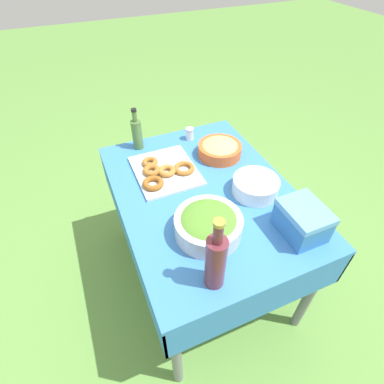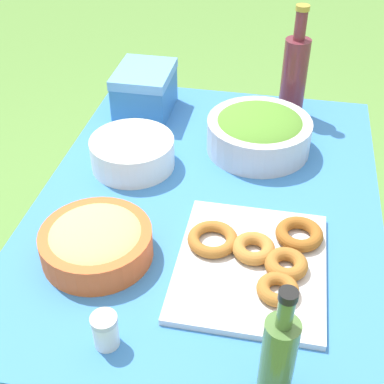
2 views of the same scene
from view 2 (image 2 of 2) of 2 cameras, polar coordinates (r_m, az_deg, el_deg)
The scene contains 10 objects.
ground_plane at distance 1.96m, azimuth 1.29°, elevation -18.42°, with size 14.00×14.00×0.00m, color #609342.
picnic_table at distance 1.46m, azimuth 1.65°, elevation -4.01°, with size 1.20×0.88×0.76m.
salad_bowl at distance 1.56m, azimuth 7.15°, elevation 6.42°, with size 0.30×0.30×0.12m.
pasta_bowl at distance 1.22m, azimuth -10.18°, elevation -5.15°, with size 0.25×0.25×0.09m.
donut_platter at distance 1.21m, azimuth 6.88°, elevation -7.13°, with size 0.39×0.34×0.05m.
plate_stack at distance 1.49m, azimuth -6.36°, elevation 4.19°, with size 0.23×0.23×0.08m.
olive_oil_bottle at distance 0.95m, azimuth 9.21°, elevation -16.74°, with size 0.06×0.06×0.26m.
wine_bottle at distance 1.72m, azimuth 10.86°, elevation 12.24°, with size 0.08×0.08×0.35m.
cooler_box at distance 1.74m, azimuth -5.05°, elevation 10.70°, with size 0.21×0.17×0.15m.
salt_shaker at distance 1.06m, azimuth -9.23°, elevation -14.38°, with size 0.05×0.05×0.08m.
Camera 2 is at (-1.07, -0.17, 1.63)m, focal length 50.00 mm.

